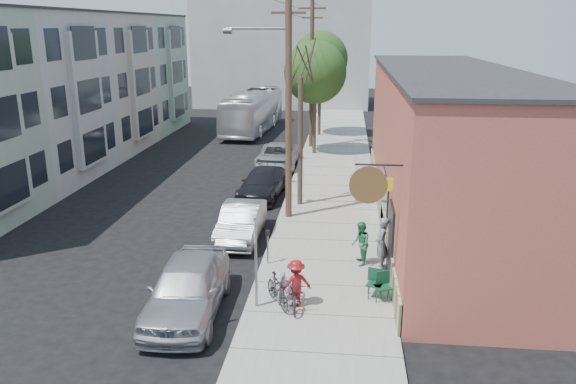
# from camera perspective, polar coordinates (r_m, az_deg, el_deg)

# --- Properties ---
(ground) EXTENTS (120.00, 120.00, 0.00)m
(ground) POSITION_cam_1_polar(r_m,az_deg,el_deg) (21.01, -7.99, -6.76)
(ground) COLOR black
(sidewalk) EXTENTS (4.50, 58.00, 0.15)m
(sidewalk) POSITION_cam_1_polar(r_m,az_deg,el_deg) (30.81, 4.59, 1.09)
(sidewalk) COLOR #9D9B91
(sidewalk) RESTS_ON ground
(cafe_building) EXTENTS (6.60, 20.20, 6.61)m
(cafe_building) POSITION_cam_1_polar(r_m,az_deg,el_deg) (24.55, 15.53, 4.29)
(cafe_building) COLOR #B15341
(cafe_building) RESTS_ON ground
(apartment_row) EXTENTS (6.30, 32.00, 9.00)m
(apartment_row) POSITION_cam_1_polar(r_m,az_deg,el_deg) (36.92, -21.32, 9.59)
(apartment_row) COLOR #9AAF94
(apartment_row) RESTS_ON ground
(end_cap_building) EXTENTS (18.00, 8.00, 12.00)m
(end_cap_building) POSITION_cam_1_polar(r_m,az_deg,el_deg) (61.13, -0.51, 14.42)
(end_cap_building) COLOR #AFAFAA
(end_cap_building) RESTS_ON ground
(sign_post) EXTENTS (0.07, 0.45, 2.80)m
(sign_post) POSITION_cam_1_polar(r_m,az_deg,el_deg) (16.54, -3.29, -6.33)
(sign_post) COLOR slate
(sign_post) RESTS_ON sidewalk
(parking_meter_near) EXTENTS (0.14, 0.14, 1.24)m
(parking_meter_near) POSITION_cam_1_polar(r_m,az_deg,el_deg) (19.77, -2.08, -5.05)
(parking_meter_near) COLOR slate
(parking_meter_near) RESTS_ON sidewalk
(parking_meter_far) EXTENTS (0.14, 0.14, 1.24)m
(parking_meter_far) POSITION_cam_1_polar(r_m,az_deg,el_deg) (27.39, 0.26, 1.14)
(parking_meter_far) COLOR slate
(parking_meter_far) RESTS_ON sidewalk
(utility_pole_near) EXTENTS (3.57, 0.28, 10.00)m
(utility_pole_near) POSITION_cam_1_polar(r_m,az_deg,el_deg) (23.71, -0.09, 9.64)
(utility_pole_near) COLOR #503A28
(utility_pole_near) RESTS_ON sidewalk
(utility_pole_far) EXTENTS (1.80, 0.28, 10.00)m
(utility_pole_far) POSITION_cam_1_polar(r_m,az_deg,el_deg) (38.71, 2.41, 12.21)
(utility_pole_far) COLOR #503A28
(utility_pole_far) RESTS_ON sidewalk
(tree_bare) EXTENTS (0.24, 0.24, 5.92)m
(tree_bare) POSITION_cam_1_polar(r_m,az_deg,el_deg) (25.85, 1.25, 5.05)
(tree_bare) COLOR #44392C
(tree_bare) RESTS_ON sidewalk
(tree_leafy_mid) EXTENTS (4.02, 4.02, 7.26)m
(tree_leafy_mid) POSITION_cam_1_polar(r_m,az_deg,el_deg) (36.64, 2.76, 12.04)
(tree_leafy_mid) COLOR #44392C
(tree_leafy_mid) RESTS_ON sidewalk
(tree_leafy_far) EXTENTS (4.13, 4.13, 7.79)m
(tree_leafy_far) POSITION_cam_1_polar(r_m,az_deg,el_deg) (43.13, 3.29, 13.33)
(tree_leafy_far) COLOR #44392C
(tree_leafy_far) RESTS_ON sidewalk
(patio_chair_a) EXTENTS (0.65, 0.65, 0.88)m
(patio_chair_a) POSITION_cam_1_polar(r_m,az_deg,el_deg) (17.62, 9.60, -9.48)
(patio_chair_a) COLOR #113F2B
(patio_chair_a) RESTS_ON sidewalk
(patio_chair_b) EXTENTS (0.64, 0.64, 0.88)m
(patio_chair_b) POSITION_cam_1_polar(r_m,az_deg,el_deg) (17.77, 8.83, -9.22)
(patio_chair_b) COLOR #113F2B
(patio_chair_b) RESTS_ON sidewalk
(patron_grey) EXTENTS (0.52, 0.73, 1.87)m
(patron_grey) POSITION_cam_1_polar(r_m,az_deg,el_deg) (19.56, 9.48, -5.20)
(patron_grey) COLOR slate
(patron_grey) RESTS_ON sidewalk
(patron_green) EXTENTS (0.68, 0.83, 1.57)m
(patron_green) POSITION_cam_1_polar(r_m,az_deg,el_deg) (19.87, 7.38, -5.23)
(patron_green) COLOR #317C50
(patron_green) RESTS_ON sidewalk
(cyclist) EXTENTS (1.10, 0.91, 1.49)m
(cyclist) POSITION_cam_1_polar(r_m,az_deg,el_deg) (16.91, 0.81, -9.27)
(cyclist) COLOR maroon
(cyclist) RESTS_ON sidewalk
(cyclist_bike) EXTENTS (0.68, 1.75, 0.91)m
(cyclist_bike) POSITION_cam_1_polar(r_m,az_deg,el_deg) (17.03, 0.81, -10.15)
(cyclist_bike) COLOR black
(cyclist_bike) RESTS_ON sidewalk
(parked_bike_a) EXTENTS (1.17, 1.61, 0.96)m
(parked_bike_a) POSITION_cam_1_polar(r_m,az_deg,el_deg) (17.10, -1.07, -9.94)
(parked_bike_a) COLOR black
(parked_bike_a) RESTS_ON sidewalk
(parked_bike_b) EXTENTS (0.56, 1.58, 0.83)m
(parked_bike_b) POSITION_cam_1_polar(r_m,az_deg,el_deg) (17.67, -0.61, -9.26)
(parked_bike_b) COLOR gray
(parked_bike_b) RESTS_ON sidewalk
(car_0) EXTENTS (2.24, 5.11, 1.71)m
(car_0) POSITION_cam_1_polar(r_m,az_deg,el_deg) (17.00, -10.19, -9.53)
(car_0) COLOR #ACACB4
(car_0) RESTS_ON ground
(car_1) EXTENTS (1.53, 4.32, 1.42)m
(car_1) POSITION_cam_1_polar(r_m,az_deg,el_deg) (22.57, -4.79, -3.05)
(car_1) COLOR gray
(car_1) RESTS_ON ground
(car_2) EXTENTS (2.26, 4.86, 1.37)m
(car_2) POSITION_cam_1_polar(r_m,az_deg,el_deg) (28.05, -2.61, 0.87)
(car_2) COLOR black
(car_2) RESTS_ON ground
(car_3) EXTENTS (2.33, 5.05, 1.40)m
(car_3) POSITION_cam_1_polar(r_m,az_deg,el_deg) (33.89, -1.09, 3.66)
(car_3) COLOR #A7ACAE
(car_3) RESTS_ON ground
(bus) EXTENTS (3.46, 11.74, 3.23)m
(bus) POSITION_cam_1_polar(r_m,az_deg,el_deg) (46.03, -3.59, 8.21)
(bus) COLOR white
(bus) RESTS_ON ground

